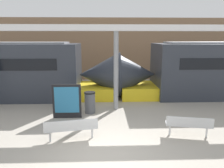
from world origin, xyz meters
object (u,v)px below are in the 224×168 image
Objects in this scene: bench_far at (189,124)px; trash_bin at (90,102)px; support_column_near at (116,71)px; bench_near at (71,127)px; poster_board at (67,101)px.

bench_far is 4.50m from trash_bin.
trash_bin is 1.92m from support_column_near.
bench_near and bench_far have the same top height.
bench_near is 2.24m from poster_board.
trash_bin is 0.66× the size of poster_board.
support_column_near is at bearing 23.42° from trash_bin.
poster_board is (-0.95, -0.64, 0.26)m from trash_bin.
trash_bin is (0.45, 2.81, 0.02)m from bench_near.
poster_board is at bearing 92.98° from bench_near.
trash_bin is (-3.63, 2.67, 0.02)m from bench_far.
bench_near is at bearing -166.18° from bench_far.
bench_far is 1.09× the size of poster_board.
bench_far is 0.44× the size of support_column_near.
support_column_near reaches higher than bench_near.
trash_bin is at bearing 34.07° from poster_board.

